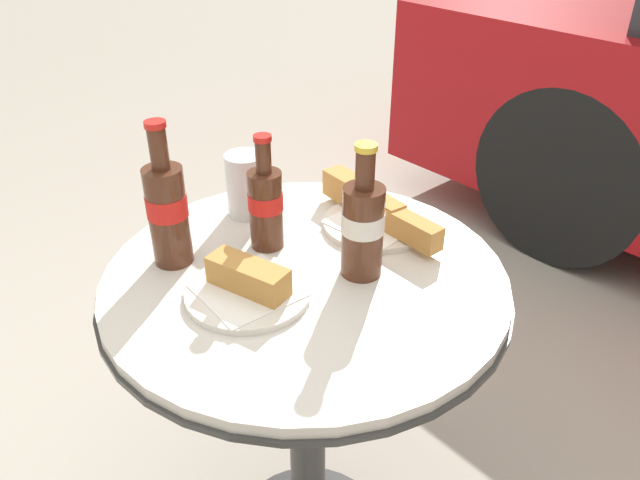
# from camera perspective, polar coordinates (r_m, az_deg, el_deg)

# --- Properties ---
(bistro_table) EXTENTS (0.71, 0.71, 0.76)m
(bistro_table) POSITION_cam_1_polar(r_m,az_deg,el_deg) (1.19, -1.28, -9.99)
(bistro_table) COLOR #333333
(bistro_table) RESTS_ON ground_plane
(cola_bottle_left) EXTENTS (0.06, 0.06, 0.22)m
(cola_bottle_left) POSITION_cam_1_polar(r_m,az_deg,el_deg) (1.11, -4.99, 3.26)
(cola_bottle_left) COLOR #4C2819
(cola_bottle_left) RESTS_ON bistro_table
(cola_bottle_right) EXTENTS (0.07, 0.07, 0.24)m
(cola_bottle_right) POSITION_cam_1_polar(r_m,az_deg,el_deg) (1.03, 3.93, 1.34)
(cola_bottle_right) COLOR #4C2819
(cola_bottle_right) RESTS_ON bistro_table
(cola_bottle_center) EXTENTS (0.07, 0.07, 0.26)m
(cola_bottle_center) POSITION_cam_1_polar(r_m,az_deg,el_deg) (1.08, -13.78, 2.71)
(cola_bottle_center) COLOR #4C2819
(cola_bottle_center) RESTS_ON bistro_table
(drinking_glass) EXTENTS (0.08, 0.08, 0.13)m
(drinking_glass) POSITION_cam_1_polar(r_m,az_deg,el_deg) (1.24, -6.76, 4.80)
(drinking_glass) COLOR black
(drinking_glass) RESTS_ON bistro_table
(lunch_plate_near) EXTENTS (0.21, 0.21, 0.06)m
(lunch_plate_near) POSITION_cam_1_polar(r_m,az_deg,el_deg) (1.02, -6.58, -4.22)
(lunch_plate_near) COLOR silver
(lunch_plate_near) RESTS_ON bistro_table
(lunch_plate_far) EXTENTS (0.31, 0.20, 0.07)m
(lunch_plate_far) POSITION_cam_1_polar(r_m,az_deg,el_deg) (1.21, 5.14, 2.39)
(lunch_plate_far) COLOR silver
(lunch_plate_far) RESTS_ON bistro_table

